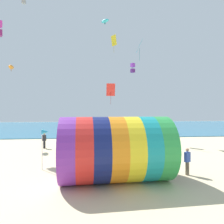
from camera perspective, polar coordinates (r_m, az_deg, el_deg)
name	(u,v)px	position (r m, az deg, el deg)	size (l,w,h in m)	color
ground_plane	(104,182)	(12.14, -2.19, -19.26)	(120.00, 120.00, 0.00)	beige
sea	(95,127)	(49.30, -4.80, -4.19)	(120.00, 40.00, 0.10)	teal
giant_inflatable_tube	(116,149)	(11.72, 1.09, -10.52)	(6.43, 4.03, 3.73)	purple
kite_handler	(187,161)	(13.86, 20.72, -13.02)	(0.42, 0.35, 1.71)	#726651
kite_cyan_diamond	(139,46)	(28.41, 7.86, 18.20)	(0.84, 1.23, 2.81)	#2DB2C6
kite_orange_parafoil	(11,67)	(27.32, -26.88, 11.38)	(0.84, 1.54, 0.76)	orange
kite_cyan_parafoil	(105,21)	(15.34, -2.02, 24.56)	(0.68, 0.69, 0.38)	#2DB2C6
kite_purple_box	(133,68)	(27.49, 5.94, 12.42)	(0.62, 0.62, 1.32)	purple
kite_red_diamond	(111,90)	(25.52, -0.37, 6.31)	(1.10, 0.44, 2.67)	red
kite_yellow_diamond	(114,41)	(29.62, 0.53, 19.72)	(0.76, 0.94, 2.39)	yellow
bystander_near_water	(82,140)	(23.03, -8.50, -7.83)	(0.41, 0.41, 1.52)	#383D56
bystander_mid_beach	(120,136)	(24.82, 2.33, -6.87)	(0.32, 0.41, 1.77)	black
bystander_far_left	(44,140)	(22.85, -18.77, -7.70)	(0.38, 0.25, 1.67)	black
beach_flag	(45,134)	(14.58, -18.61, -5.90)	(0.47, 0.36, 2.80)	silver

